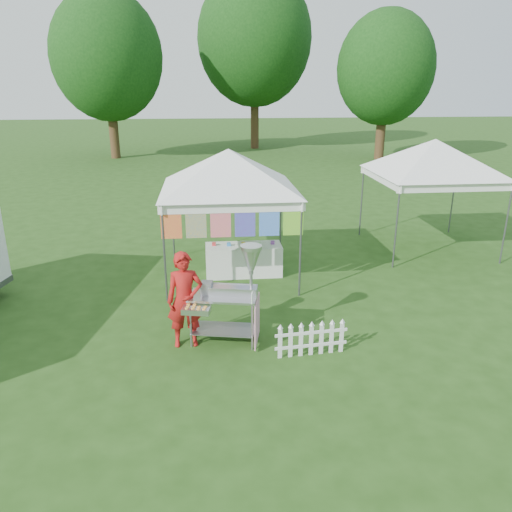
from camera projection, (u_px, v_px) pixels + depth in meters
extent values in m
plane|color=#224413|center=(241.00, 346.00, 8.78)|extent=(120.00, 120.00, 0.00)
cylinder|color=#59595E|center=(164.00, 254.00, 10.26)|extent=(0.04, 0.04, 2.10)
cylinder|color=#59595E|center=(300.00, 250.00, 10.53)|extent=(0.04, 0.04, 2.10)
cylinder|color=#59595E|center=(172.00, 219.00, 12.93)|extent=(0.04, 0.04, 2.10)
cylinder|color=#59595E|center=(281.00, 216.00, 13.20)|extent=(0.04, 0.04, 2.10)
cube|color=white|center=(233.00, 208.00, 10.08)|extent=(3.00, 0.03, 0.22)
cube|color=white|center=(226.00, 181.00, 12.75)|extent=(3.00, 0.03, 0.22)
pyramid|color=white|center=(228.00, 149.00, 11.09)|extent=(4.24, 4.24, 0.90)
cylinder|color=#59595E|center=(233.00, 204.00, 10.05)|extent=(3.00, 0.03, 0.03)
cube|color=red|center=(171.00, 222.00, 10.05)|extent=(0.42, 0.01, 0.70)
cube|color=#FFB10D|center=(196.00, 221.00, 10.10)|extent=(0.42, 0.01, 0.70)
cube|color=#DD1BB1|center=(221.00, 221.00, 10.14)|extent=(0.42, 0.01, 0.70)
cube|color=#6E17A2|center=(245.00, 220.00, 10.19)|extent=(0.42, 0.01, 0.70)
cube|color=#1A31D2|center=(269.00, 219.00, 10.24)|extent=(0.42, 0.01, 0.70)
cube|color=#178A25|center=(293.00, 219.00, 10.29)|extent=(0.42, 0.01, 0.70)
cylinder|color=#59595E|center=(396.00, 227.00, 12.19)|extent=(0.04, 0.04, 2.10)
cylinder|color=#59595E|center=(506.00, 224.00, 12.46)|extent=(0.04, 0.04, 2.10)
cylinder|color=#59595E|center=(362.00, 201.00, 14.86)|extent=(0.04, 0.04, 2.10)
cylinder|color=#59595E|center=(453.00, 199.00, 15.13)|extent=(0.04, 0.04, 2.10)
cube|color=white|center=(457.00, 187.00, 12.01)|extent=(3.00, 0.03, 0.22)
cube|color=white|center=(411.00, 168.00, 14.68)|extent=(3.00, 0.03, 0.22)
pyramid|color=white|center=(436.00, 139.00, 13.02)|extent=(4.24, 4.24, 0.90)
cylinder|color=#59595E|center=(457.00, 184.00, 11.98)|extent=(3.00, 0.03, 0.03)
cylinder|color=#3E2B16|center=(113.00, 125.00, 30.12)|extent=(0.56, 0.56, 3.96)
ellipsoid|color=#1E5216|center=(107.00, 56.00, 28.85)|extent=(6.40, 6.40, 7.36)
cylinder|color=#3E2B16|center=(255.00, 113.00, 34.59)|extent=(0.56, 0.56, 4.84)
ellipsoid|color=#1E5216|center=(255.00, 39.00, 33.03)|extent=(7.60, 7.60, 8.74)
cylinder|color=#3E2B16|center=(381.00, 129.00, 29.83)|extent=(0.56, 0.56, 3.52)
ellipsoid|color=#1E5216|center=(386.00, 68.00, 28.70)|extent=(5.60, 5.60, 6.44)
cylinder|color=gray|center=(191.00, 324.00, 8.62)|extent=(0.05, 0.05, 0.88)
cylinder|color=gray|center=(252.00, 327.00, 8.52)|extent=(0.05, 0.05, 0.88)
cylinder|color=gray|center=(197.00, 312.00, 9.08)|extent=(0.05, 0.05, 0.88)
cylinder|color=gray|center=(255.00, 314.00, 8.97)|extent=(0.05, 0.05, 0.88)
cube|color=gray|center=(224.00, 329.00, 8.86)|extent=(1.20, 0.77, 0.01)
cube|color=#B7B7BC|center=(223.00, 296.00, 8.65)|extent=(1.27, 0.81, 0.04)
cube|color=#B7B7BC|center=(233.00, 291.00, 8.65)|extent=(0.86, 0.41, 0.15)
cube|color=gray|center=(207.00, 288.00, 8.69)|extent=(0.23, 0.25, 0.21)
cylinder|color=gray|center=(251.00, 273.00, 8.51)|extent=(0.06, 0.06, 0.88)
cone|color=#B7B7BC|center=(251.00, 259.00, 8.43)|extent=(0.42, 0.42, 0.39)
cylinder|color=#B7B7BC|center=(251.00, 247.00, 8.36)|extent=(0.44, 0.44, 0.06)
cube|color=#B7B7BC|center=(196.00, 310.00, 8.37)|extent=(0.52, 0.38, 0.10)
cube|color=#CF8B9C|center=(257.00, 321.00, 8.74)|extent=(0.17, 0.72, 0.79)
cube|color=white|center=(252.00, 298.00, 8.31)|extent=(0.04, 0.14, 0.18)
imported|color=#A31614|center=(185.00, 300.00, 8.56)|extent=(0.65, 0.45, 1.71)
cube|color=white|center=(280.00, 343.00, 8.31)|extent=(0.07, 0.03, 0.56)
cube|color=white|center=(291.00, 342.00, 8.34)|extent=(0.07, 0.03, 0.56)
cube|color=white|center=(301.00, 341.00, 8.38)|extent=(0.07, 0.03, 0.56)
cube|color=white|center=(311.00, 340.00, 8.41)|extent=(0.07, 0.03, 0.56)
cube|color=white|center=(321.00, 339.00, 8.44)|extent=(0.07, 0.03, 0.56)
cube|color=white|center=(331.00, 338.00, 8.47)|extent=(0.07, 0.03, 0.56)
cube|color=white|center=(342.00, 337.00, 8.51)|extent=(0.07, 0.03, 0.56)
cube|color=white|center=(311.00, 345.00, 8.44)|extent=(1.26, 0.14, 0.05)
cube|color=white|center=(311.00, 333.00, 8.36)|extent=(1.26, 0.14, 0.05)
cube|color=white|center=(244.00, 260.00, 11.96)|extent=(1.80, 0.70, 0.74)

